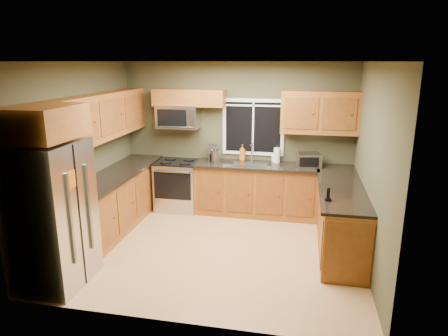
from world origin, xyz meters
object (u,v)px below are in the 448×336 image
(range, at_px, (178,185))
(toaster_oven, at_px, (309,160))
(cordless_phone, at_px, (328,197))
(refrigerator, at_px, (53,215))
(kettle, at_px, (216,156))
(soap_bottle_a, at_px, (242,153))
(soap_bottle_b, at_px, (274,157))
(microwave, at_px, (178,117))
(paper_towel_roll, at_px, (277,155))
(coffee_maker, at_px, (213,153))

(range, relative_size, toaster_oven, 2.17)
(toaster_oven, distance_m, cordless_phone, 1.72)
(refrigerator, distance_m, cordless_phone, 3.46)
(refrigerator, height_order, kettle, refrigerator)
(range, xyz_separation_m, soap_bottle_a, (1.17, 0.23, 0.62))
(refrigerator, height_order, soap_bottle_b, refrigerator)
(refrigerator, bearing_deg, microwave, 76.66)
(range, bearing_deg, paper_towel_roll, 6.67)
(paper_towel_roll, distance_m, soap_bottle_b, 0.07)
(microwave, distance_m, toaster_oven, 2.46)
(refrigerator, relative_size, soap_bottle_b, 10.31)
(range, xyz_separation_m, coffee_maker, (0.63, 0.14, 0.60))
(coffee_maker, xyz_separation_m, soap_bottle_b, (1.12, 0.09, -0.04))
(range, distance_m, coffee_maker, 0.89)
(refrigerator, xyz_separation_m, paper_towel_roll, (2.49, 2.98, 0.17))
(kettle, xyz_separation_m, paper_towel_roll, (1.07, 0.25, 0.00))
(soap_bottle_a, distance_m, cordless_phone, 2.40)
(microwave, distance_m, soap_bottle_b, 1.89)
(coffee_maker, height_order, paper_towel_roll, paper_towel_roll)
(toaster_oven, height_order, coffee_maker, coffee_maker)
(soap_bottle_b, bearing_deg, range, -172.50)
(soap_bottle_a, bearing_deg, range, -168.86)
(soap_bottle_b, bearing_deg, toaster_oven, -20.09)
(cordless_phone, bearing_deg, soap_bottle_b, 113.80)
(soap_bottle_a, bearing_deg, paper_towel_roll, -1.82)
(toaster_oven, bearing_deg, cordless_phone, -82.20)
(range, xyz_separation_m, toaster_oven, (2.37, 0.00, 0.59))
(toaster_oven, bearing_deg, kettle, -178.43)
(range, height_order, soap_bottle_a, soap_bottle_a)
(kettle, height_order, soap_bottle_b, kettle)
(soap_bottle_b, bearing_deg, paper_towel_roll, -21.62)
(paper_towel_roll, bearing_deg, refrigerator, -129.88)
(toaster_oven, bearing_deg, range, -179.88)
(cordless_phone, bearing_deg, paper_towel_roll, 112.75)
(microwave, bearing_deg, soap_bottle_a, 4.61)
(coffee_maker, bearing_deg, range, -167.44)
(refrigerator, relative_size, microwave, 2.37)
(paper_towel_roll, height_order, cordless_phone, paper_towel_roll)
(soap_bottle_b, bearing_deg, refrigerator, -129.11)
(coffee_maker, xyz_separation_m, soap_bottle_a, (0.54, 0.09, 0.02))
(kettle, bearing_deg, range, 176.84)
(toaster_oven, relative_size, coffee_maker, 1.54)
(range, bearing_deg, kettle, -3.16)
(soap_bottle_a, bearing_deg, toaster_oven, -10.68)
(toaster_oven, bearing_deg, paper_towel_roll, 160.04)
(soap_bottle_a, bearing_deg, refrigerator, -121.79)
(coffee_maker, bearing_deg, soap_bottle_b, 4.56)
(cordless_phone, bearing_deg, kettle, 138.48)
(range, relative_size, soap_bottle_b, 5.37)
(refrigerator, height_order, coffee_maker, refrigerator)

